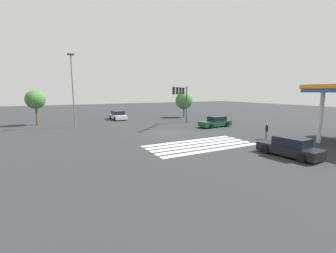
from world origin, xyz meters
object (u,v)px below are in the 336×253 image
traffic_signal_mast (182,95)px  street_light_pole_a (73,85)px  pedestrian (267,130)px  car_0 (216,122)px  tree_corner_b (35,100)px  car_2 (290,147)px  car_1 (118,115)px  tree_corner_a (184,101)px

traffic_signal_mast → street_light_pole_a: 14.61m
pedestrian → car_0: bearing=-51.0°
traffic_signal_mast → car_0: size_ratio=1.17×
tree_corner_b → pedestrian: bearing=-46.7°
pedestrian → traffic_signal_mast: bearing=-33.2°
tree_corner_b → car_2: bearing=-57.8°
tree_corner_b → car_1: bearing=5.7°
car_2 → tree_corner_b: 32.18m
car_0 → car_2: car_2 is taller
traffic_signal_mast → car_0: (3.48, -3.19, -3.63)m
car_0 → tree_corner_b: size_ratio=0.97×
traffic_signal_mast → tree_corner_a: 10.65m
car_1 → tree_corner_a: bearing=78.4°
car_1 → pedestrian: (8.71, -23.34, 0.16)m
car_0 → car_2: bearing=67.7°
car_2 → street_light_pole_a: bearing=25.4°
traffic_signal_mast → car_2: size_ratio=1.27×
car_0 → car_1: (-9.48, 14.58, 0.06)m
traffic_signal_mast → street_light_pole_a: (-13.58, 5.22, 1.33)m
tree_corner_a → tree_corner_b: (-24.02, 1.38, 0.51)m
pedestrian → tree_corner_a: size_ratio=0.34×
car_0 → car_2: 14.47m
pedestrian → street_light_pole_a: 24.14m
tree_corner_a → traffic_signal_mast: bearing=-123.8°
pedestrian → tree_corner_a: tree_corner_a is taller
car_2 → tree_corner_a: size_ratio=0.95×
traffic_signal_mast → car_2: 17.34m
pedestrian → tree_corner_a: bearing=-54.6°
pedestrian → car_2: bearing=97.0°
traffic_signal_mast → car_2: traffic_signal_mast is taller
car_2 → pedestrian: 6.24m
traffic_signal_mast → car_1: size_ratio=1.18×
tree_corner_a → tree_corner_b: 24.06m
tree_corner_a → street_light_pole_a: bearing=-169.6°
tree_corner_b → car_0: bearing=-31.7°
car_0 → pedestrian: pedestrian is taller
traffic_signal_mast → tree_corner_b: (-18.13, 10.18, -0.65)m
street_light_pole_a → tree_corner_b: bearing=132.6°
street_light_pole_a → tree_corner_a: bearing=10.4°
street_light_pole_a → tree_corner_b: size_ratio=1.92×
traffic_signal_mast → car_1: (-6.00, 11.39, -3.58)m
car_0 → pedestrian: bearing=80.9°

